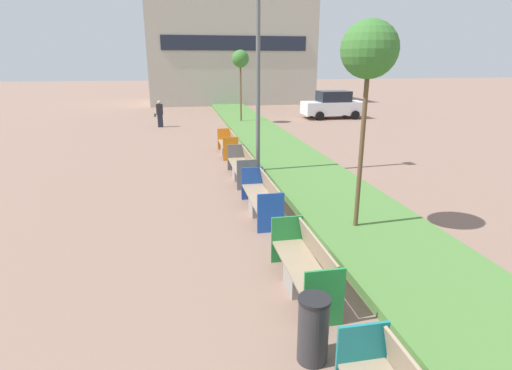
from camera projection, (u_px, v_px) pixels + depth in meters
The scene contains 12 objects.
planter_grass_strip at pixel (323, 187), 12.21m from camera, with size 2.80×120.00×0.18m.
building_backdrop at pixel (229, 50), 37.96m from camera, with size 14.84×8.30×9.60m.
bench_green_frame at pixel (305, 270), 6.80m from camera, with size 0.65×2.11×0.94m.
bench_blue_frame at pixel (262, 200), 10.21m from camera, with size 0.65×2.40×0.94m.
bench_grey_frame at pixel (242, 168), 13.27m from camera, with size 0.65×2.42×0.94m.
bench_orange_frame at pixel (228, 146), 16.80m from camera, with size 0.65×2.20×0.94m.
litter_bin at pixel (313, 329), 5.14m from camera, with size 0.42×0.42×0.93m.
street_lamp_post at pixel (258, 27), 12.44m from camera, with size 0.24×0.44×8.82m.
sapling_tree_near at pixel (369, 52), 8.02m from camera, with size 1.17×1.17×4.59m.
sapling_tree_far at pixel (240, 60), 24.24m from camera, with size 1.04×1.04×4.46m.
pedestrian_walking at pixel (160, 114), 23.78m from camera, with size 0.53×0.24×1.57m.
parked_car_distant at pixel (333, 105), 27.48m from camera, with size 4.20×2.00×1.86m.
Camera 1 is at (-1.01, 0.95, 3.76)m, focal length 28.00 mm.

